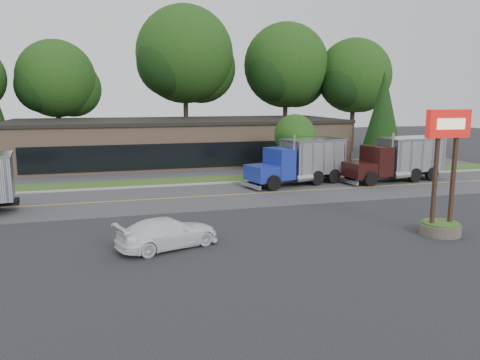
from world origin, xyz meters
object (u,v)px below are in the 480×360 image
object	(u,v)px
dump_truck_blue	(301,160)
rally_car	(168,233)
dump_truck_maroon	(399,158)
bilo_sign	(443,193)

from	to	relation	value
dump_truck_blue	rally_car	bearing A→B (deg)	32.17
dump_truck_maroon	rally_car	xyz separation A→B (m)	(-19.42, -11.82, -1.15)
bilo_sign	rally_car	bearing A→B (deg)	173.43
dump_truck_blue	bilo_sign	bearing A→B (deg)	80.10
bilo_sign	rally_car	world-z (taller)	bilo_sign
dump_truck_maroon	bilo_sign	bearing A→B (deg)	56.00
dump_truck_blue	dump_truck_maroon	size ratio (longest dim) A/B	0.96
bilo_sign	dump_truck_maroon	bearing A→B (deg)	63.77
bilo_sign	rally_car	distance (m)	13.02
bilo_sign	dump_truck_blue	distance (m)	14.12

